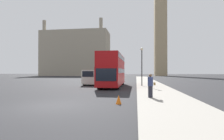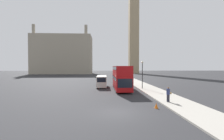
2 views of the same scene
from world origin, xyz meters
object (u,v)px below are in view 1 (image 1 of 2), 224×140
red_double_decker_bus (113,69)px  white_van (92,77)px  pedestrian (151,86)px  street_lamp (142,60)px  clock_tower (160,1)px

red_double_decker_bus → white_van: bearing=138.4°
red_double_decker_bus → pedestrian: bearing=-68.5°
red_double_decker_bus → pedestrian: size_ratio=6.15×
street_lamp → clock_tower: bearing=80.3°
pedestrian → street_lamp: bearing=91.4°
white_van → pedestrian: 15.84m
red_double_decker_bus → street_lamp: 4.07m
white_van → red_double_decker_bus: bearing=-41.6°
clock_tower → street_lamp: size_ratio=14.62×
clock_tower → pedestrian: clock_tower is taller
clock_tower → red_double_decker_bus: 76.23m
red_double_decker_bus → white_van: (-3.60, 3.21, -1.15)m
red_double_decker_bus → white_van: size_ratio=1.92×
clock_tower → red_double_decker_bus: bearing=-103.0°
white_van → pedestrian: (7.78, -13.80, -0.23)m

